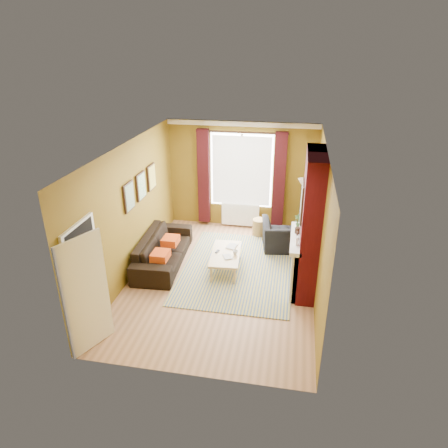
{
  "coord_description": "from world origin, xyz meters",
  "views": [
    {
      "loc": [
        1.36,
        -7.09,
        4.56
      ],
      "look_at": [
        0.0,
        0.25,
        1.15
      ],
      "focal_mm": 32.0,
      "sensor_mm": 36.0,
      "label": 1
    }
  ],
  "objects_px": {
    "sofa": "(163,249)",
    "floor_lamp": "(301,191)",
    "coffee_table": "(226,255)",
    "armchair": "(285,236)",
    "wicker_stool": "(259,227)"
  },
  "relations": [
    {
      "from": "coffee_table",
      "to": "floor_lamp",
      "type": "xyz_separation_m",
      "value": [
        1.53,
        2.03,
        0.84
      ]
    },
    {
      "from": "floor_lamp",
      "to": "coffee_table",
      "type": "bearing_deg",
      "value": -127.1
    },
    {
      "from": "sofa",
      "to": "floor_lamp",
      "type": "bearing_deg",
      "value": -59.75
    },
    {
      "from": "sofa",
      "to": "floor_lamp",
      "type": "distance_m",
      "value": 3.67
    },
    {
      "from": "wicker_stool",
      "to": "floor_lamp",
      "type": "height_order",
      "value": "floor_lamp"
    },
    {
      "from": "sofa",
      "to": "armchair",
      "type": "bearing_deg",
      "value": -70.01
    },
    {
      "from": "sofa",
      "to": "coffee_table",
      "type": "relative_size",
      "value": 1.78
    },
    {
      "from": "sofa",
      "to": "armchair",
      "type": "relative_size",
      "value": 2.07
    },
    {
      "from": "wicker_stool",
      "to": "floor_lamp",
      "type": "xyz_separation_m",
      "value": [
        0.99,
        0.17,
        0.99
      ]
    },
    {
      "from": "coffee_table",
      "to": "floor_lamp",
      "type": "relative_size",
      "value": 0.83
    },
    {
      "from": "armchair",
      "to": "floor_lamp",
      "type": "bearing_deg",
      "value": -119.09
    },
    {
      "from": "sofa",
      "to": "armchair",
      "type": "xyz_separation_m",
      "value": [
        2.67,
        1.15,
        0.02
      ]
    },
    {
      "from": "sofa",
      "to": "wicker_stool",
      "type": "bearing_deg",
      "value": -51.05
    },
    {
      "from": "armchair",
      "to": "coffee_table",
      "type": "distance_m",
      "value": 1.72
    },
    {
      "from": "armchair",
      "to": "wicker_stool",
      "type": "relative_size",
      "value": 2.46
    }
  ]
}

